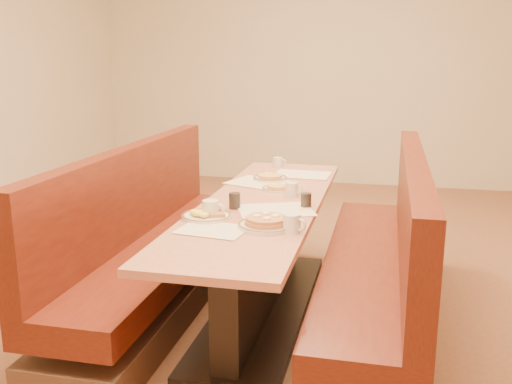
% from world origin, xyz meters
% --- Properties ---
extents(ground, '(8.00, 8.00, 0.00)m').
position_xyz_m(ground, '(0.00, 0.00, 0.00)').
color(ground, '#9E6647').
rests_on(ground, ground).
extents(diner_table, '(0.70, 2.50, 0.75)m').
position_xyz_m(diner_table, '(0.00, 0.00, 0.37)').
color(diner_table, black).
rests_on(diner_table, ground).
extents(booth_left, '(0.55, 2.50, 1.05)m').
position_xyz_m(booth_left, '(-0.73, 0.00, 0.36)').
color(booth_left, '#4C3326').
rests_on(booth_left, ground).
extents(booth_right, '(0.55, 2.50, 1.05)m').
position_xyz_m(booth_right, '(0.73, 0.00, 0.36)').
color(booth_right, '#4C3326').
rests_on(booth_right, ground).
extents(placemat_near_left, '(0.37, 0.30, 0.00)m').
position_xyz_m(placemat_near_left, '(-0.12, -0.64, 0.75)').
color(placemat_near_left, beige).
rests_on(placemat_near_left, diner_table).
extents(placemat_near_right, '(0.51, 0.45, 0.00)m').
position_xyz_m(placemat_near_right, '(0.12, -0.20, 0.75)').
color(placemat_near_right, beige).
rests_on(placemat_near_right, diner_table).
extents(placemat_far_left, '(0.52, 0.46, 0.00)m').
position_xyz_m(placemat_far_left, '(-0.12, 0.49, 0.75)').
color(placemat_far_left, beige).
rests_on(placemat_far_left, diner_table).
extents(placemat_far_right, '(0.42, 0.32, 0.00)m').
position_xyz_m(placemat_far_right, '(0.12, 0.84, 0.75)').
color(placemat_far_right, beige).
rests_on(placemat_far_right, diner_table).
extents(pancake_plate, '(0.30, 0.30, 0.07)m').
position_xyz_m(pancake_plate, '(0.14, -0.53, 0.77)').
color(pancake_plate, silver).
rests_on(pancake_plate, diner_table).
extents(eggs_plate, '(0.27, 0.27, 0.06)m').
position_xyz_m(eggs_plate, '(-0.22, -0.43, 0.77)').
color(eggs_plate, silver).
rests_on(eggs_plate, diner_table).
extents(extra_plate_mid, '(0.20, 0.20, 0.04)m').
position_xyz_m(extra_plate_mid, '(0.03, 0.32, 0.76)').
color(extra_plate_mid, silver).
rests_on(extra_plate_mid, diner_table).
extents(extra_plate_far, '(0.25, 0.25, 0.05)m').
position_xyz_m(extra_plate_far, '(-0.08, 0.61, 0.77)').
color(extra_plate_far, silver).
rests_on(extra_plate_far, diner_table).
extents(coffee_mug_a, '(0.13, 0.09, 0.10)m').
position_xyz_m(coffee_mug_a, '(0.28, -0.58, 0.80)').
color(coffee_mug_a, silver).
rests_on(coffee_mug_a, diner_table).
extents(coffee_mug_b, '(0.13, 0.09, 0.10)m').
position_xyz_m(coffee_mug_b, '(-0.20, -0.41, 0.80)').
color(coffee_mug_b, silver).
rests_on(coffee_mug_b, diner_table).
extents(coffee_mug_c, '(0.11, 0.08, 0.09)m').
position_xyz_m(coffee_mug_c, '(0.15, 0.18, 0.79)').
color(coffee_mug_c, silver).
rests_on(coffee_mug_c, diner_table).
extents(coffee_mug_d, '(0.10, 0.07, 0.08)m').
position_xyz_m(coffee_mug_d, '(-0.12, 1.10, 0.79)').
color(coffee_mug_d, silver).
rests_on(coffee_mug_d, diner_table).
extents(soda_tumbler_near, '(0.07, 0.07, 0.09)m').
position_xyz_m(soda_tumbler_near, '(-0.12, -0.20, 0.80)').
color(soda_tumbler_near, black).
rests_on(soda_tumbler_near, diner_table).
extents(soda_tumbler_mid, '(0.06, 0.06, 0.09)m').
position_xyz_m(soda_tumbler_mid, '(0.28, -0.08, 0.79)').
color(soda_tumbler_mid, black).
rests_on(soda_tumbler_mid, diner_table).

